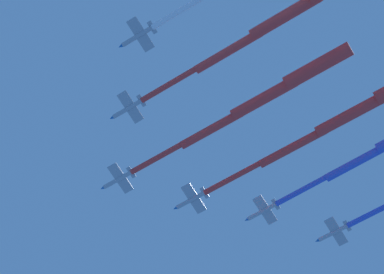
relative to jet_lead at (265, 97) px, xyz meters
name	(u,v)px	position (x,y,z in m)	size (l,w,h in m)	color
jet_lead	(265,97)	(0.00, 0.00, 0.00)	(40.45, 62.51, 4.03)	#9EA3AD
jet_port_inner	(287,14)	(-20.00, -4.66, 2.16)	(41.90, 64.41, 4.12)	#9EA3AD
jet_starboard_inner	(354,112)	(3.71, -21.26, -1.60)	(43.08, 66.64, 4.12)	#9EA3AD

